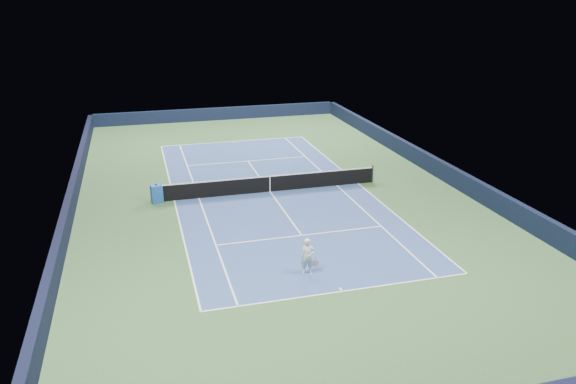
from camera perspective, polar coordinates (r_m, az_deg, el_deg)
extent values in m
plane|color=#30532D|center=(32.57, -1.84, 0.03)|extent=(40.00, 40.00, 0.00)
cube|color=#101832|center=(51.22, -7.15, 7.88)|extent=(22.00, 0.35, 1.10)
cube|color=black|center=(36.34, 14.99, 2.39)|extent=(0.35, 40.00, 1.10)
cube|color=black|center=(31.81, -21.16, -0.80)|extent=(0.35, 40.00, 1.10)
cube|color=navy|center=(32.57, -1.84, 0.04)|extent=(10.97, 23.77, 0.01)
cube|color=white|center=(43.71, -5.54, 5.14)|extent=(10.97, 0.08, 0.00)
cube|color=white|center=(22.22, 5.55, -10.02)|extent=(10.97, 0.08, 0.00)
cube|color=white|center=(34.19, 7.13, 0.87)|extent=(0.08, 23.77, 0.00)
cube|color=white|center=(31.82, -11.48, -0.84)|extent=(0.08, 23.77, 0.00)
cube|color=white|center=(33.71, 4.97, 0.68)|extent=(0.08, 23.77, 0.00)
cube|color=white|center=(31.92, -9.04, -0.62)|extent=(0.08, 23.77, 0.00)
cube|color=white|center=(38.51, -4.10, 3.16)|extent=(8.23, 0.08, 0.00)
cube|color=white|center=(26.84, 1.40, -4.42)|extent=(8.23, 0.08, 0.00)
cube|color=white|center=(32.57, -1.84, 0.05)|extent=(0.08, 12.80, 0.00)
cube|color=white|center=(43.56, -5.51, 5.09)|extent=(0.08, 0.30, 0.00)
cube|color=white|center=(22.34, 5.41, -9.83)|extent=(0.08, 0.30, 0.00)
cylinder|color=black|center=(31.61, -13.20, -0.10)|extent=(0.10, 0.10, 1.07)
cylinder|color=black|center=(34.37, 8.57, 1.83)|extent=(0.10, 0.10, 1.07)
cube|color=black|center=(32.42, -1.85, 0.79)|extent=(12.80, 0.03, 0.91)
cube|color=white|center=(32.26, -1.86, 1.61)|extent=(12.80, 0.04, 0.06)
cube|color=white|center=(32.42, -1.85, 0.79)|extent=(0.05, 0.04, 0.91)
cube|color=#1B4DA6|center=(31.63, -13.19, -0.16)|extent=(0.68, 0.64, 0.99)
cube|color=white|center=(31.66, -12.66, -0.19)|extent=(0.03, 0.44, 0.44)
imported|color=silver|center=(23.07, 2.01, -6.57)|extent=(0.62, 0.46, 1.55)
cylinder|color=pink|center=(23.15, 2.81, -6.70)|extent=(0.03, 0.03, 0.26)
cylinder|color=black|center=(23.26, 2.80, -7.23)|extent=(0.26, 0.02, 0.26)
cylinder|color=#C68091|center=(23.26, 2.80, -7.23)|extent=(0.27, 0.03, 0.27)
sphere|color=yellow|center=(23.58, 1.54, -3.54)|extent=(0.07, 0.07, 0.07)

